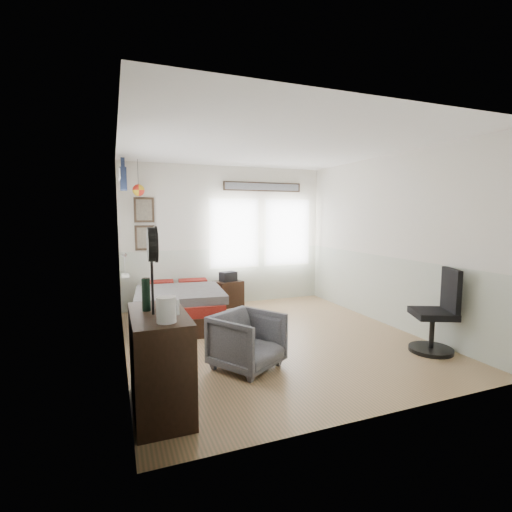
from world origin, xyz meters
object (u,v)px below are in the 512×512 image
at_px(bed, 179,306).
at_px(armchair, 247,341).
at_px(task_chair, 437,318).
at_px(dresser, 160,361).
at_px(nightstand, 228,293).

bearing_deg(bed, armchair, -72.61).
distance_m(armchair, task_chair, 2.48).
bearing_deg(task_chair, dresser, -153.03).
xyz_separation_m(dresser, nightstand, (1.70, 3.46, -0.20)).
relative_size(dresser, nightstand, 2.04).
distance_m(dresser, nightstand, 3.86).
xyz_separation_m(dresser, armchair, (1.05, 0.57, -0.13)).
bearing_deg(armchair, bed, 69.53).
height_order(bed, armchair, armchair).
distance_m(armchair, nightstand, 2.96).
relative_size(armchair, nightstand, 1.44).
bearing_deg(bed, dresser, -97.25).
bearing_deg(armchair, dresser, 176.70).
distance_m(bed, armchair, 2.14).
xyz_separation_m(armchair, nightstand, (0.65, 2.89, -0.08)).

